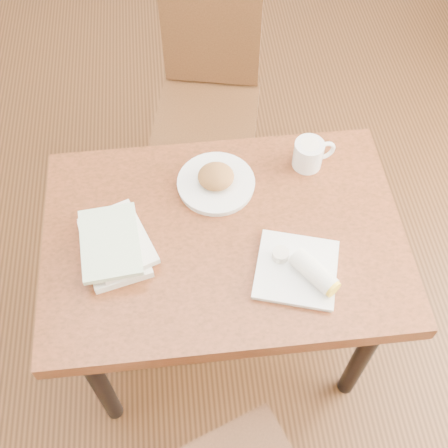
{
  "coord_description": "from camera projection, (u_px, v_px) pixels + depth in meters",
  "views": [
    {
      "loc": [
        -0.1,
        -0.92,
        2.18
      ],
      "look_at": [
        0.0,
        0.0,
        0.8
      ],
      "focal_mm": 45.0,
      "sensor_mm": 36.0,
      "label": 1
    }
  ],
  "objects": [
    {
      "name": "table",
      "position": [
        224.0,
        249.0,
        1.78
      ],
      "size": [
        1.09,
        0.75,
        0.75
      ],
      "color": "brown",
      "rests_on": "ground"
    },
    {
      "name": "coffee_mug",
      "position": [
        310.0,
        154.0,
        1.81
      ],
      "size": [
        0.14,
        0.1,
        0.1
      ],
      "color": "white",
      "rests_on": "table"
    },
    {
      "name": "plate_scone",
      "position": [
        216.0,
        181.0,
        1.78
      ],
      "size": [
        0.25,
        0.25,
        0.08
      ],
      "color": "white",
      "rests_on": "table"
    },
    {
      "name": "chair_far",
      "position": [
        209.0,
        89.0,
        2.34
      ],
      "size": [
        0.5,
        0.5,
        0.95
      ],
      "color": "#4A2C15",
      "rests_on": "ground"
    },
    {
      "name": "book_stack",
      "position": [
        115.0,
        244.0,
        1.64
      ],
      "size": [
        0.25,
        0.29,
        0.07
      ],
      "color": "white",
      "rests_on": "table"
    },
    {
      "name": "plate_burrito",
      "position": [
        302.0,
        270.0,
        1.6
      ],
      "size": [
        0.29,
        0.29,
        0.08
      ],
      "color": "white",
      "rests_on": "table"
    },
    {
      "name": "ground",
      "position": [
        224.0,
        332.0,
        2.33
      ],
      "size": [
        4.0,
        5.0,
        0.01
      ],
      "primitive_type": "cube",
      "color": "#472814",
      "rests_on": "ground"
    }
  ]
}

